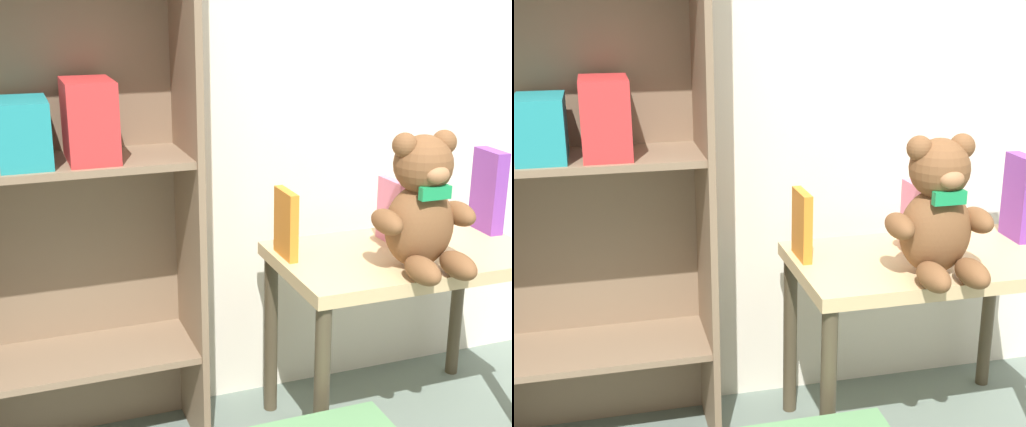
# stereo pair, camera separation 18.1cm
# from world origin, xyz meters

# --- Properties ---
(bookshelf_side) EXTENTS (0.65, 0.28, 1.61)m
(bookshelf_side) POSITION_xyz_m (-0.83, 1.18, 0.91)
(bookshelf_side) COLOR #7F664C
(bookshelf_side) RESTS_ON ground_plane
(display_table) EXTENTS (0.70, 0.41, 0.53)m
(display_table) POSITION_xyz_m (0.05, 1.01, 0.45)
(display_table) COLOR tan
(display_table) RESTS_ON ground_plane
(teddy_bear) EXTENTS (0.27, 0.24, 0.35)m
(teddy_bear) POSITION_xyz_m (0.02, 0.89, 0.68)
(teddy_bear) COLOR brown
(teddy_bear) RESTS_ON display_table
(book_standing_orange) EXTENTS (0.02, 0.12, 0.18)m
(book_standing_orange) POSITION_xyz_m (-0.27, 1.08, 0.62)
(book_standing_orange) COLOR orange
(book_standing_orange) RESTS_ON display_table
(book_standing_pink) EXTENTS (0.03, 0.11, 0.18)m
(book_standing_pink) POSITION_xyz_m (0.05, 1.09, 0.62)
(book_standing_pink) COLOR #D17093
(book_standing_pink) RESTS_ON display_table
(book_standing_purple) EXTENTS (0.05, 0.12, 0.24)m
(book_standing_purple) POSITION_xyz_m (0.37, 1.08, 0.65)
(book_standing_purple) COLOR purple
(book_standing_purple) RESTS_ON display_table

